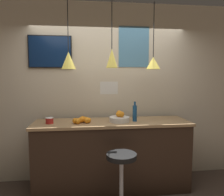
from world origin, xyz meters
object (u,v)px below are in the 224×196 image
(bar_stool, at_px, (121,171))
(fruit_bowl, at_px, (119,118))
(juice_bottle, at_px, (135,113))
(mounted_tv, at_px, (50,52))
(spread_jar, at_px, (49,120))

(bar_stool, xyz_separation_m, fruit_bowl, (0.06, 0.57, 0.55))
(bar_stool, distance_m, fruit_bowl, 0.80)
(juice_bottle, bearing_deg, fruit_bowl, 178.76)
(mounted_tv, bearing_deg, fruit_bowl, -22.22)
(spread_jar, bearing_deg, juice_bottle, 0.00)
(mounted_tv, bearing_deg, bar_stool, -45.58)
(bar_stool, bearing_deg, fruit_bowl, 83.74)
(juice_bottle, height_order, spread_jar, juice_bottle)
(juice_bottle, relative_size, mounted_tv, 0.44)
(juice_bottle, relative_size, spread_jar, 2.67)
(bar_stool, relative_size, spread_jar, 6.88)
(fruit_bowl, bearing_deg, spread_jar, -179.72)
(bar_stool, relative_size, fruit_bowl, 2.55)
(spread_jar, distance_m, mounted_tv, 1.10)
(bar_stool, bearing_deg, spread_jar, 149.10)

